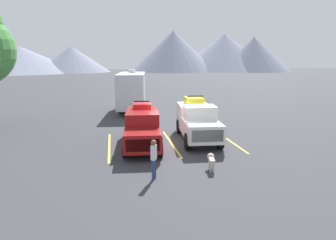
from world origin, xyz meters
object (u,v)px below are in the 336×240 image
(camper_trailer_a, at_px, (132,90))
(dog, at_px, (211,160))
(person_a, at_px, (154,157))
(pickup_truck_a, at_px, (142,126))
(pickup_truck_b, at_px, (197,120))

(camper_trailer_a, bearing_deg, dog, -80.72)
(dog, bearing_deg, person_a, -169.15)
(pickup_truck_a, xyz_separation_m, camper_trailer_a, (0.16, 10.90, 0.93))
(camper_trailer_a, relative_size, person_a, 4.47)
(pickup_truck_b, relative_size, camper_trailer_a, 0.73)
(dog, bearing_deg, pickup_truck_a, 121.13)
(pickup_truck_a, distance_m, person_a, 4.92)
(pickup_truck_b, bearing_deg, person_a, -122.70)
(pickup_truck_b, distance_m, person_a, 6.51)
(pickup_truck_a, xyz_separation_m, pickup_truck_b, (3.47, 0.56, 0.10))
(pickup_truck_b, bearing_deg, camper_trailer_a, 107.78)
(person_a, bearing_deg, camper_trailer_a, 89.28)
(camper_trailer_a, bearing_deg, pickup_truck_a, -90.83)
(camper_trailer_a, relative_size, dog, 8.46)
(camper_trailer_a, distance_m, person_a, 15.86)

